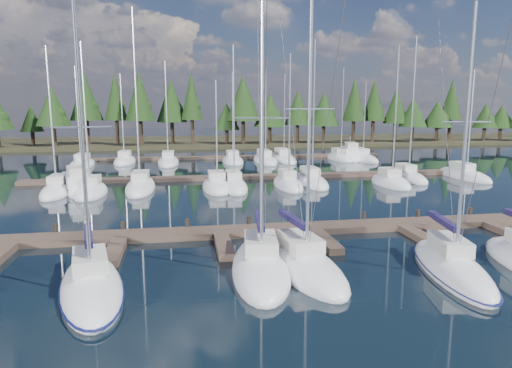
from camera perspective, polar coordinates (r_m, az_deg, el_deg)
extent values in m
plane|color=black|center=(41.41, 2.31, -1.46)|extent=(260.00, 260.00, 0.00)
cube|color=#332F1C|center=(100.41, -4.66, 5.33)|extent=(220.00, 30.00, 0.60)
cube|color=brown|center=(30.02, 6.96, -5.49)|extent=(44.00, 2.00, 0.40)
cube|color=brown|center=(26.26, -17.30, -8.13)|extent=(0.90, 4.00, 0.40)
cube|color=brown|center=(26.09, -4.01, -7.81)|extent=(0.90, 4.00, 0.40)
cube|color=brown|center=(27.27, 8.74, -7.12)|extent=(0.90, 4.00, 0.40)
cube|color=brown|center=(29.65, 19.90, -6.22)|extent=(0.90, 4.00, 0.40)
cube|color=brown|center=(32.95, 29.09, -5.30)|extent=(0.90, 4.00, 0.40)
cylinder|color=black|center=(30.75, -23.74, -5.42)|extent=(0.26, 0.26, 0.90)
cylinder|color=black|center=(30.00, -16.30, -5.34)|extent=(0.26, 0.26, 0.90)
cylinder|color=black|center=(29.76, -8.60, -5.17)|extent=(0.26, 0.26, 0.90)
cylinder|color=black|center=(30.06, -0.93, -4.91)|extent=(0.26, 0.26, 0.90)
cylinder|color=black|center=(30.89, 6.45, -4.57)|extent=(0.26, 0.26, 0.90)
cylinder|color=black|center=(32.19, 13.34, -4.18)|extent=(0.26, 0.26, 0.90)
cylinder|color=black|center=(33.91, 19.60, -3.78)|extent=(0.26, 0.26, 0.90)
cylinder|color=black|center=(36.00, 25.19, -3.39)|extent=(0.26, 0.26, 0.90)
cube|color=brown|center=(51.06, 0.04, 0.93)|extent=(50.00, 1.80, 0.40)
cube|color=brown|center=(70.69, -2.62, 3.40)|extent=(46.00, 1.80, 0.40)
ellipsoid|color=white|center=(21.63, -19.84, -12.32)|extent=(4.16, 8.50, 1.90)
cube|color=beige|center=(21.61, -20.06, -8.97)|extent=(1.91, 2.84, 0.70)
cylinder|color=silver|center=(19.77, -20.91, 5.02)|extent=(0.19, 0.19, 11.31)
cylinder|color=silver|center=(22.33, -20.22, -6.36)|extent=(0.84, 3.54, 0.12)
cube|color=#1D163E|center=(22.29, -20.24, -5.99)|extent=(1.03, 3.42, 0.30)
cylinder|color=silver|center=(19.74, -21.01, 6.65)|extent=(2.29, 0.53, 0.07)
cylinder|color=#3F3F44|center=(18.04, -20.85, 4.14)|extent=(0.74, 3.47, 11.62)
cylinder|color=#3F3F44|center=(21.94, -20.92, 5.04)|extent=(0.90, 4.26, 11.62)
ellipsoid|color=#0E1346|center=(21.61, -19.85, -12.15)|extent=(4.33, 8.84, 0.18)
ellipsoid|color=white|center=(22.75, 0.63, -10.61)|extent=(3.89, 8.86, 1.90)
cube|color=beige|center=(22.77, 0.58, -7.40)|extent=(1.90, 2.91, 0.70)
cylinder|color=silver|center=(20.92, 0.73, 6.64)|extent=(0.18, 0.18, 11.86)
cylinder|color=silver|center=(23.55, 0.46, -4.92)|extent=(0.58, 3.76, 0.12)
cube|color=#1D163E|center=(23.51, 0.46, -4.56)|extent=(0.79, 3.62, 0.30)
cylinder|color=silver|center=(20.90, 0.73, 8.26)|extent=(2.56, 0.39, 0.07)
cylinder|color=#3F3F44|center=(19.10, 1.02, 5.88)|extent=(0.49, 3.69, 12.17)
cylinder|color=#3F3F44|center=(23.20, 0.43, 6.58)|extent=(0.59, 4.54, 12.17)
ellipsoid|color=white|center=(23.11, 5.90, -10.33)|extent=(3.87, 8.69, 1.90)
cube|color=beige|center=(23.10, 5.55, -7.19)|extent=(1.88, 2.86, 0.70)
cylinder|color=silver|center=(21.34, 6.68, 7.60)|extent=(0.18, 0.18, 12.58)
cylinder|color=silver|center=(23.80, 4.66, -4.79)|extent=(0.59, 3.68, 0.12)
cube|color=#1D163E|center=(23.76, 4.67, -4.44)|extent=(0.80, 3.54, 0.30)
cylinder|color=silver|center=(21.32, 6.71, 9.29)|extent=(2.52, 0.39, 0.07)
cylinder|color=#3F3F44|center=(19.70, 8.77, 6.94)|extent=(0.50, 3.61, 12.88)
cylinder|color=#3F3F44|center=(23.40, 4.49, 7.46)|extent=(0.61, 4.45, 12.89)
ellipsoid|color=white|center=(24.56, 23.23, -9.87)|extent=(3.95, 8.64, 1.90)
cube|color=beige|center=(24.57, 23.07, -6.91)|extent=(1.81, 2.87, 0.70)
cylinder|color=silver|center=(22.90, 24.74, 5.62)|extent=(0.19, 0.19, 11.54)
cylinder|color=silver|center=(25.27, 22.35, -4.65)|extent=(0.81, 3.62, 0.12)
cube|color=#1D163E|center=(25.24, 22.38, -4.32)|extent=(1.00, 3.50, 0.30)
cylinder|color=silver|center=(22.87, 24.84, 7.06)|extent=(2.16, 0.48, 0.07)
cylinder|color=#3F3F44|center=(21.27, 26.59, 4.83)|extent=(0.71, 3.55, 11.85)
cylinder|color=#3F3F44|center=(24.95, 22.73, 5.69)|extent=(0.87, 4.37, 11.85)
ellipsoid|color=#0E1346|center=(24.54, 23.25, -9.72)|extent=(4.11, 8.99, 0.18)
ellipsoid|color=white|center=(46.11, -23.51, -0.92)|extent=(2.60, 7.91, 1.90)
cube|color=beige|center=(46.30, -23.49, 0.63)|extent=(1.43, 2.53, 0.70)
cylinder|color=silver|center=(45.05, -24.24, 7.71)|extent=(0.16, 0.16, 12.21)
ellipsoid|color=white|center=(44.43, -19.93, -1.07)|extent=(2.77, 7.04, 1.90)
cube|color=beige|center=(44.58, -19.94, 0.53)|extent=(1.52, 2.25, 0.70)
cylinder|color=silver|center=(43.38, -20.56, 8.11)|extent=(0.16, 0.16, 12.53)
ellipsoid|color=white|center=(45.72, -14.23, -0.49)|extent=(2.76, 9.69, 1.90)
cube|color=beige|center=(46.00, -14.24, 1.09)|extent=(1.52, 3.10, 0.70)
cylinder|color=silver|center=(44.55, -14.76, 10.56)|extent=(0.16, 0.16, 15.84)
ellipsoid|color=white|center=(44.80, -4.89, -0.43)|extent=(2.82, 7.81, 1.90)
cube|color=beige|center=(44.99, -4.95, 1.16)|extent=(1.55, 2.50, 0.70)
cylinder|color=silver|center=(43.77, -4.96, 6.66)|extent=(0.16, 0.16, 9.42)
ellipsoid|color=white|center=(44.78, -2.78, -0.41)|extent=(2.52, 7.96, 1.90)
cube|color=beige|center=(44.98, -2.85, 1.18)|extent=(1.38, 2.55, 0.70)
cylinder|color=silver|center=(43.68, -2.80, 8.76)|extent=(0.16, 0.16, 12.59)
ellipsoid|color=white|center=(45.84, 4.00, -0.18)|extent=(2.46, 7.76, 1.90)
cube|color=beige|center=(46.02, 3.91, 1.37)|extent=(1.35, 2.48, 0.70)
cylinder|color=silver|center=(44.79, 4.22, 8.36)|extent=(0.16, 0.16, 11.94)
ellipsoid|color=white|center=(47.87, 6.88, 0.20)|extent=(2.69, 8.86, 1.90)
cube|color=beige|center=(48.11, 6.76, 1.69)|extent=(1.48, 2.83, 0.70)
cylinder|color=silver|center=(46.78, 7.23, 9.31)|extent=(0.16, 0.16, 13.49)
ellipsoid|color=white|center=(48.83, 16.47, 0.05)|extent=(2.81, 7.15, 1.90)
cube|color=beige|center=(48.97, 16.36, 1.50)|extent=(1.55, 2.29, 0.70)
cylinder|color=silver|center=(47.86, 17.09, 8.60)|extent=(0.16, 0.16, 12.86)
ellipsoid|color=white|center=(52.93, 18.35, 0.69)|extent=(2.43, 7.90, 1.90)
cube|color=beige|center=(53.11, 18.22, 2.03)|extent=(1.34, 2.53, 0.70)
cylinder|color=silver|center=(51.99, 19.03, 9.29)|extent=(0.16, 0.16, 14.19)
ellipsoid|color=white|center=(56.67, 24.54, 0.87)|extent=(2.60, 9.28, 1.90)
cube|color=beige|center=(56.89, 24.37, 2.14)|extent=(1.43, 2.97, 0.70)
cylinder|color=silver|center=(55.75, 25.26, 7.17)|extent=(0.16, 0.16, 10.84)
ellipsoid|color=white|center=(65.18, -20.91, 2.17)|extent=(2.89, 9.24, 1.90)
cube|color=beige|center=(65.50, -20.90, 3.26)|extent=(1.59, 2.96, 0.70)
cylinder|color=silver|center=(64.26, -21.37, 8.21)|extent=(0.16, 0.16, 12.07)
ellipsoid|color=white|center=(67.46, -16.08, 2.67)|extent=(2.92, 8.40, 1.90)
cube|color=beige|center=(67.75, -16.09, 3.72)|extent=(1.61, 2.69, 0.70)
cylinder|color=silver|center=(66.59, -16.39, 8.21)|extent=(0.16, 0.16, 11.36)
ellipsoid|color=white|center=(65.19, -10.90, 2.64)|extent=(2.89, 10.38, 1.90)
cube|color=beige|center=(65.57, -10.92, 3.74)|extent=(1.59, 3.32, 0.70)
cylinder|color=silver|center=(64.19, -11.12, 9.11)|extent=(0.16, 0.16, 13.01)
ellipsoid|color=white|center=(65.32, -2.92, 2.82)|extent=(2.88, 8.15, 1.90)
cube|color=beige|center=(65.58, -2.97, 3.90)|extent=(1.58, 2.61, 0.70)
cylinder|color=silver|center=(64.44, -2.93, 8.64)|extent=(0.16, 0.16, 11.57)
ellipsoid|color=white|center=(66.24, 1.11, 2.93)|extent=(2.90, 11.02, 1.90)
cube|color=beige|center=(66.65, 1.03, 4.01)|extent=(1.59, 3.53, 0.70)
cylinder|color=silver|center=(65.23, 1.22, 8.91)|extent=(0.16, 0.16, 12.14)
ellipsoid|color=white|center=(68.27, 3.40, 3.12)|extent=(2.99, 11.85, 1.90)
cube|color=beige|center=(68.71, 3.30, 4.17)|extent=(1.64, 3.79, 0.70)
cylinder|color=silver|center=(67.24, 3.57, 8.64)|extent=(0.16, 0.16, 11.46)
ellipsoid|color=white|center=(70.15, 10.45, 3.15)|extent=(2.99, 8.31, 1.90)
cube|color=beige|center=(70.42, 10.37, 4.16)|extent=(1.64, 2.66, 0.70)
cylinder|color=silver|center=(69.32, 10.75, 8.93)|extent=(0.16, 0.16, 12.45)
ellipsoid|color=white|center=(70.58, 13.07, 3.10)|extent=(2.75, 10.57, 1.90)
cube|color=beige|center=(70.94, 12.95, 4.11)|extent=(1.51, 3.38, 0.70)
cylinder|color=silver|center=(69.67, 13.43, 8.03)|extent=(0.16, 0.16, 10.49)
ellipsoid|color=white|center=(46.32, -21.42, -0.80)|extent=(5.11, 8.51, 1.62)
cube|color=white|center=(46.15, -21.51, 0.50)|extent=(3.32, 4.85, 1.08)
cube|color=beige|center=(45.62, -21.52, 1.54)|extent=(2.30, 3.15, 0.81)
cylinder|color=silver|center=(46.75, -21.73, 2.38)|extent=(0.10, 0.10, 1.44)
ellipsoid|color=white|center=(70.74, 11.73, 3.12)|extent=(4.50, 8.86, 1.69)
cube|color=white|center=(70.63, 11.76, 4.03)|extent=(3.03, 4.99, 1.13)
cube|color=beige|center=(70.13, 11.84, 4.76)|extent=(2.13, 3.22, 0.85)
cylinder|color=silver|center=(71.33, 11.70, 5.30)|extent=(0.09, 0.09, 1.50)
cylinder|color=black|center=(97.45, -26.11, 5.17)|extent=(0.70, 0.70, 2.56)
cone|color=black|center=(97.28, -26.28, 7.38)|extent=(4.21, 4.21, 4.99)
ellipsoid|color=black|center=(97.17, -25.94, 6.73)|extent=(2.52, 2.52, 2.52)
cylinder|color=black|center=(93.07, -23.88, 5.52)|extent=(0.70, 0.70, 3.74)
cone|color=black|center=(92.90, -24.12, 8.90)|extent=(6.17, 6.17, 7.28)
ellipsoid|color=black|center=(92.79, -23.74, 7.90)|extent=(3.70, 3.70, 3.70)
cylinder|color=black|center=(94.93, -20.28, 6.09)|extent=(0.70, 0.70, 4.63)
cone|color=black|center=(94.80, -20.53, 10.20)|extent=(6.13, 6.13, 9.01)
ellipsoid|color=black|center=(94.70, -20.15, 8.97)|extent=(3.68, 3.68, 3.68)
cylinder|color=black|center=(93.21, -16.95, 6.21)|extent=(0.70, 0.70, 4.62)
cone|color=black|center=(93.08, -17.16, 10.38)|extent=(4.48, 4.48, 8.98)
ellipsoid|color=black|center=(93.00, -16.79, 9.14)|extent=(2.69, 2.69, 2.69)
cylinder|color=black|center=(89.02, -14.16, 6.19)|extent=(0.70, 0.70, 4.63)
cone|color=black|center=(88.89, -14.35, 10.57)|extent=(5.52, 5.52, 9.01)
ellipsoid|color=black|center=(88.83, -13.97, 9.26)|extent=(3.31, 3.31, 3.31)
cylinder|color=black|center=(92.33, -10.41, 6.32)|extent=(0.70, 0.70, 4.24)
cone|color=black|center=(92.18, -10.53, 10.20)|extent=(5.90, 5.90, 8.25)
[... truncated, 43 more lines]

